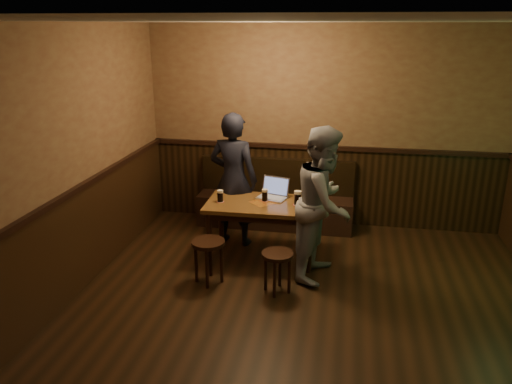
{
  "coord_description": "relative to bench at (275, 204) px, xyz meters",
  "views": [
    {
      "loc": [
        0.31,
        -3.94,
        2.78
      ],
      "look_at": [
        -0.71,
        1.56,
        0.89
      ],
      "focal_mm": 35.0,
      "sensor_mm": 36.0,
      "label": 1
    }
  ],
  "objects": [
    {
      "name": "stool_right",
      "position": [
        0.31,
        -1.9,
        0.06
      ],
      "size": [
        0.37,
        0.37,
        0.46
      ],
      "rotation": [
        0.0,
        0.0,
        -0.08
      ],
      "color": "black",
      "rests_on": "ground"
    },
    {
      "name": "person_suit",
      "position": [
        -0.45,
        -0.7,
        0.56
      ],
      "size": [
        0.69,
        0.51,
        1.75
      ],
      "primitive_type": "imported",
      "rotation": [
        0.0,
        0.0,
        3.0
      ],
      "color": "black",
      "rests_on": "ground"
    },
    {
      "name": "pint_mid",
      "position": [
        0.02,
        -1.02,
        0.49
      ],
      "size": [
        0.1,
        0.1,
        0.15
      ],
      "color": "maroon",
      "rests_on": "pub_table"
    },
    {
      "name": "laptop",
      "position": [
        0.1,
        -0.87,
        0.48
      ],
      "size": [
        0.41,
        0.37,
        0.25
      ],
      "rotation": [
        0.0,
        0.0,
        -0.28
      ],
      "color": "silver",
      "rests_on": "pub_table"
    },
    {
      "name": "room",
      "position": [
        0.65,
        -2.53,
        0.89
      ],
      "size": [
        5.04,
        6.04,
        2.84
      ],
      "color": "black",
      "rests_on": "ground"
    },
    {
      "name": "person_grey",
      "position": [
        0.75,
        -1.39,
        0.56
      ],
      "size": [
        0.83,
        0.98,
        1.75
      ],
      "primitive_type": "imported",
      "rotation": [
        0.0,
        0.0,
        1.35
      ],
      "color": "gray",
      "rests_on": "ground"
    },
    {
      "name": "menu",
      "position": [
        0.59,
        -1.2,
        0.41
      ],
      "size": [
        0.25,
        0.2,
        0.0
      ],
      "primitive_type": "cube",
      "rotation": [
        0.0,
        0.0,
        -0.27
      ],
      "color": "silver",
      "rests_on": "pub_table"
    },
    {
      "name": "pint_left",
      "position": [
        -0.51,
        -1.15,
        0.49
      ],
      "size": [
        0.1,
        0.1,
        0.15
      ],
      "color": "maroon",
      "rests_on": "pub_table"
    },
    {
      "name": "stool_left",
      "position": [
        -0.48,
        -1.82,
        0.09
      ],
      "size": [
        0.42,
        0.42,
        0.51
      ],
      "rotation": [
        0.0,
        0.0,
        0.14
      ],
      "color": "black",
      "rests_on": "ground"
    },
    {
      "name": "pint_right",
      "position": [
        0.43,
        -1.09,
        0.5
      ],
      "size": [
        0.12,
        0.12,
        0.18
      ],
      "color": "maroon",
      "rests_on": "pub_table"
    },
    {
      "name": "pub_table",
      "position": [
        -0.0,
        -1.08,
        0.32
      ],
      "size": [
        1.36,
        0.79,
        0.73
      ],
      "rotation": [
        0.0,
        0.0,
        0.02
      ],
      "color": "brown",
      "rests_on": "ground"
    },
    {
      "name": "bench",
      "position": [
        0.0,
        0.0,
        0.0
      ],
      "size": [
        2.2,
        0.5,
        0.95
      ],
      "color": "black",
      "rests_on": "ground"
    }
  ]
}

